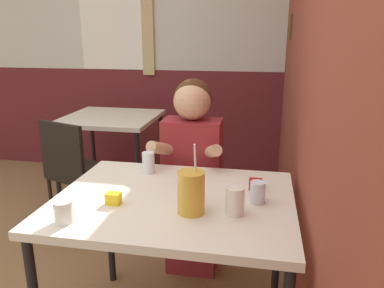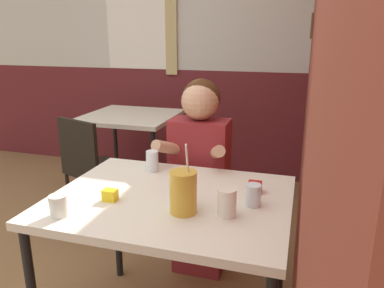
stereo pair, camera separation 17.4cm
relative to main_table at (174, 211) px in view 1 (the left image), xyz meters
name	(u,v)px [view 1 (the left image)]	position (x,y,z in m)	size (l,w,h in m)	color
brick_wall_right	(302,51)	(0.59, 0.98, 0.66)	(0.08, 4.62, 2.70)	brown
back_wall	(168,44)	(-0.61, 2.32, 0.67)	(5.31, 0.09, 2.70)	silver
main_table	(174,211)	(0.00, 0.00, 0.00)	(1.05, 0.82, 0.76)	beige
background_table	(111,125)	(-0.95, 1.57, -0.02)	(0.80, 0.78, 0.76)	beige
chair_near_window	(76,168)	(-0.95, 0.87, -0.17)	(0.51, 0.51, 0.88)	black
person_seated	(192,173)	(-0.03, 0.58, -0.04)	(0.42, 0.41, 1.21)	maroon
cocktail_pitcher	(191,192)	(0.10, -0.13, 0.15)	(0.11, 0.11, 0.29)	gold
glass_near_pitcher	(148,163)	(-0.20, 0.28, 0.12)	(0.06, 0.06, 0.11)	silver
glass_center	(64,212)	(-0.36, -0.30, 0.11)	(0.07, 0.07, 0.09)	silver
glass_far_side	(235,201)	(0.28, -0.11, 0.12)	(0.08, 0.08, 0.11)	silver
glass_by_brick	(258,192)	(0.36, 0.01, 0.11)	(0.06, 0.06, 0.09)	silver
condiment_ketchup	(256,184)	(0.35, 0.16, 0.09)	(0.06, 0.04, 0.05)	#B7140F
condiment_mustard	(113,199)	(-0.24, -0.12, 0.09)	(0.06, 0.04, 0.05)	yellow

